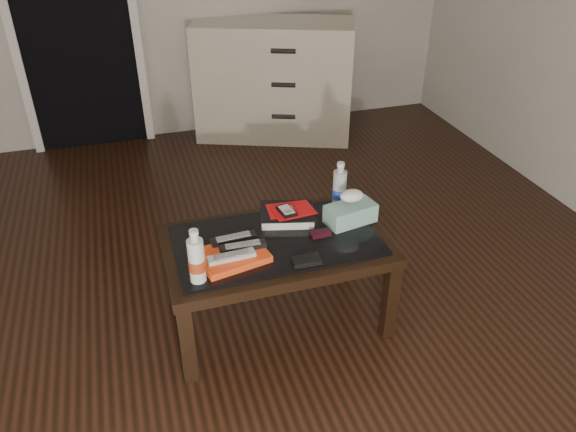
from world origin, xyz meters
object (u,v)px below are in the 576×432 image
(textbook, at_px, (287,215))
(coffee_table, at_px, (276,251))
(tissue_box, at_px, (350,213))
(dresser, at_px, (274,80))
(water_bottle_right, at_px, (340,185))
(water_bottle_left, at_px, (196,256))

(textbook, bearing_deg, coffee_table, -108.52)
(coffee_table, relative_size, tissue_box, 4.35)
(coffee_table, bearing_deg, textbook, 56.66)
(dresser, height_order, water_bottle_right, dresser)
(water_bottle_right, relative_size, tissue_box, 1.03)
(coffee_table, distance_m, water_bottle_left, 0.46)
(textbook, height_order, water_bottle_right, water_bottle_right)
(coffee_table, height_order, textbook, textbook)
(coffee_table, relative_size, textbook, 4.00)
(water_bottle_right, bearing_deg, coffee_table, -153.82)
(dresser, distance_m, tissue_box, 2.12)
(coffee_table, distance_m, tissue_box, 0.39)
(textbook, bearing_deg, tissue_box, -7.15)
(dresser, bearing_deg, textbook, -82.69)
(coffee_table, xyz_separation_m, water_bottle_left, (-0.38, -0.19, 0.18))
(dresser, relative_size, textbook, 5.20)
(water_bottle_right, bearing_deg, tissue_box, -90.03)
(water_bottle_left, height_order, tissue_box, water_bottle_left)
(coffee_table, distance_m, textbook, 0.20)
(textbook, relative_size, water_bottle_right, 1.05)
(textbook, relative_size, water_bottle_left, 1.05)
(coffee_table, height_order, tissue_box, tissue_box)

